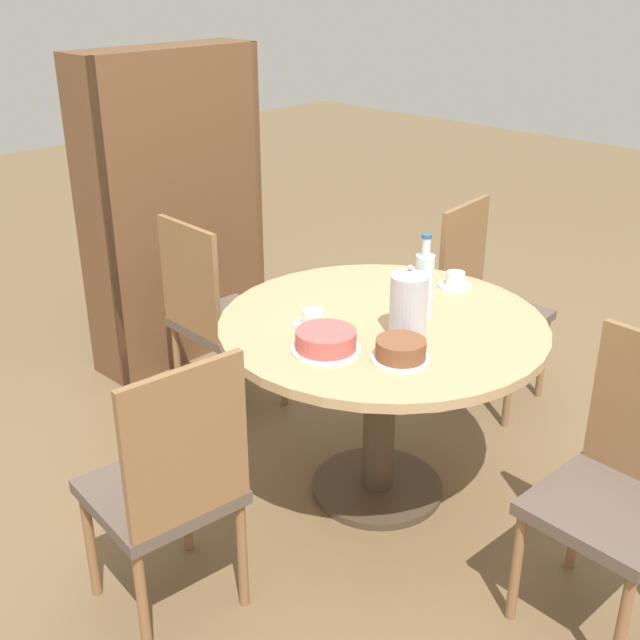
% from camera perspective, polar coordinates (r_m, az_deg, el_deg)
% --- Properties ---
extents(ground_plane, '(14.00, 14.00, 0.00)m').
position_cam_1_polar(ground_plane, '(3.35, 4.06, -11.93)').
color(ground_plane, brown).
extents(dining_table, '(1.22, 1.22, 0.75)m').
position_cam_1_polar(dining_table, '(3.03, 4.39, -2.76)').
color(dining_table, '#473828').
rests_on(dining_table, ground_plane).
extents(chair_a, '(0.46, 0.46, 0.95)m').
position_cam_1_polar(chair_a, '(3.86, 11.58, 1.31)').
color(chair_a, olive).
rests_on(chair_a, ground_plane).
extents(chair_b, '(0.44, 0.44, 0.95)m').
position_cam_1_polar(chair_b, '(3.68, -7.42, 0.46)').
color(chair_b, olive).
rests_on(chair_b, ground_plane).
extents(chair_c, '(0.47, 0.47, 0.95)m').
position_cam_1_polar(chair_c, '(2.55, -10.67, -11.45)').
color(chair_c, olive).
rests_on(chair_c, ground_plane).
extents(chair_d, '(0.44, 0.44, 0.95)m').
position_cam_1_polar(chair_d, '(2.68, 20.69, -10.88)').
color(chair_d, olive).
rests_on(chair_d, ground_plane).
extents(bookshelf, '(0.97, 0.28, 1.60)m').
position_cam_1_polar(bookshelf, '(4.21, -10.30, 7.51)').
color(bookshelf, brown).
rests_on(bookshelf, ground_plane).
extents(coffee_pot, '(0.13, 0.13, 0.27)m').
position_cam_1_polar(coffee_pot, '(2.81, 6.31, 1.15)').
color(coffee_pot, silver).
rests_on(coffee_pot, dining_table).
extents(water_bottle, '(0.07, 0.07, 0.32)m').
position_cam_1_polar(water_bottle, '(2.97, 7.41, 2.57)').
color(water_bottle, silver).
rests_on(water_bottle, dining_table).
extents(cake_main, '(0.24, 0.24, 0.08)m').
position_cam_1_polar(cake_main, '(2.72, 0.42, -1.53)').
color(cake_main, white).
rests_on(cake_main, dining_table).
extents(cake_second, '(0.20, 0.20, 0.08)m').
position_cam_1_polar(cake_second, '(2.67, 5.76, -2.20)').
color(cake_second, white).
rests_on(cake_second, dining_table).
extents(cup_a, '(0.14, 0.14, 0.06)m').
position_cam_1_polar(cup_a, '(3.31, 9.59, 2.76)').
color(cup_a, silver).
rests_on(cup_a, dining_table).
extents(cup_b, '(0.14, 0.14, 0.06)m').
position_cam_1_polar(cup_b, '(2.91, -0.52, 0.03)').
color(cup_b, silver).
rests_on(cup_b, dining_table).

